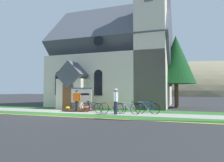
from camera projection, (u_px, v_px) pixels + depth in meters
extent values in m
plane|color=#2B2B2D|center=(85.00, 109.00, 17.53)|extent=(140.00, 140.00, 0.00)
cube|color=#99968E|center=(81.00, 112.00, 14.98)|extent=(32.00, 2.03, 0.01)
cube|color=#2D6628|center=(68.00, 115.00, 13.32)|extent=(32.00, 1.49, 0.01)
cube|color=#2D6628|center=(93.00, 110.00, 16.96)|extent=(24.00, 2.16, 0.01)
cube|color=yellow|center=(61.00, 116.00, 12.48)|extent=(28.00, 0.16, 0.01)
cube|color=beige|center=(114.00, 82.00, 22.23)|extent=(11.58, 8.74, 4.98)
cube|color=#4C515B|center=(114.00, 46.00, 22.42)|extent=(12.08, 8.90, 8.90)
cube|color=beige|center=(151.00, 44.00, 18.02)|extent=(2.61, 2.61, 11.39)
cube|color=beige|center=(73.00, 94.00, 17.97)|extent=(2.40, 1.60, 2.60)
cube|color=#4C515B|center=(73.00, 75.00, 18.05)|extent=(2.40, 1.80, 2.40)
cube|color=brown|center=(68.00, 97.00, 17.19)|extent=(1.00, 0.06, 2.10)
cube|color=black|center=(59.00, 85.00, 19.38)|extent=(0.76, 0.06, 1.90)
cone|color=black|center=(59.00, 75.00, 19.43)|extent=(0.80, 0.06, 0.80)
cube|color=black|center=(98.00, 85.00, 18.06)|extent=(0.76, 0.06, 1.90)
cone|color=black|center=(98.00, 74.00, 18.10)|extent=(0.80, 0.06, 0.80)
cylinder|color=black|center=(98.00, 41.00, 18.24)|extent=(0.90, 0.06, 0.90)
cube|color=slate|center=(73.00, 106.00, 16.93)|extent=(0.12, 0.12, 0.60)
cube|color=slate|center=(90.00, 107.00, 16.47)|extent=(0.12, 0.12, 0.60)
cube|color=silver|center=(81.00, 96.00, 16.74)|extent=(1.82, 0.13, 1.10)
cube|color=slate|center=(81.00, 88.00, 16.77)|extent=(1.94, 0.17, 0.12)
cube|color=black|center=(81.00, 94.00, 16.70)|extent=(1.45, 0.05, 0.16)
cylinder|color=#382319|center=(79.00, 110.00, 16.26)|extent=(2.56, 2.56, 0.10)
ellipsoid|color=orange|center=(86.00, 108.00, 16.10)|extent=(0.36, 0.36, 0.24)
ellipsoid|color=#CC338C|center=(87.00, 107.00, 16.73)|extent=(0.36, 0.36, 0.24)
ellipsoid|color=gold|center=(78.00, 107.00, 16.77)|extent=(0.36, 0.36, 0.24)
ellipsoid|color=gold|center=(68.00, 108.00, 16.03)|extent=(0.36, 0.36, 0.24)
ellipsoid|color=gold|center=(76.00, 109.00, 15.47)|extent=(0.36, 0.36, 0.24)
torus|color=black|center=(118.00, 108.00, 13.99)|extent=(0.75, 0.09, 0.75)
torus|color=black|center=(104.00, 108.00, 14.41)|extent=(0.75, 0.09, 0.75)
cylinder|color=orange|center=(109.00, 106.00, 14.28)|extent=(0.58, 0.08, 0.49)
cylinder|color=orange|center=(111.00, 102.00, 14.24)|extent=(0.79, 0.09, 0.07)
cylinder|color=orange|center=(114.00, 105.00, 14.12)|extent=(0.27, 0.05, 0.51)
cylinder|color=orange|center=(116.00, 109.00, 14.07)|extent=(0.43, 0.07, 0.09)
cylinder|color=orange|center=(117.00, 105.00, 14.04)|extent=(0.23, 0.05, 0.45)
cylinder|color=orange|center=(105.00, 105.00, 14.40)|extent=(0.12, 0.04, 0.41)
ellipsoid|color=black|center=(116.00, 102.00, 14.09)|extent=(0.24, 0.10, 0.05)
cylinder|color=silver|center=(105.00, 102.00, 14.40)|extent=(0.44, 0.06, 0.03)
cylinder|color=silver|center=(113.00, 109.00, 14.16)|extent=(0.18, 0.03, 0.18)
torus|color=black|center=(86.00, 107.00, 14.98)|extent=(0.73, 0.06, 0.73)
torus|color=black|center=(98.00, 108.00, 14.61)|extent=(0.73, 0.06, 0.73)
cylinder|color=black|center=(94.00, 106.00, 14.74)|extent=(0.56, 0.06, 0.43)
cylinder|color=black|center=(93.00, 102.00, 14.79)|extent=(0.76, 0.06, 0.10)
cylinder|color=black|center=(89.00, 105.00, 14.88)|extent=(0.26, 0.05, 0.48)
cylinder|color=black|center=(88.00, 108.00, 14.90)|extent=(0.42, 0.05, 0.09)
cylinder|color=black|center=(87.00, 105.00, 14.95)|extent=(0.22, 0.04, 0.43)
cylinder|color=black|center=(98.00, 105.00, 14.63)|extent=(0.12, 0.04, 0.36)
ellipsoid|color=black|center=(88.00, 101.00, 14.93)|extent=(0.24, 0.09, 0.05)
cylinder|color=silver|center=(97.00, 103.00, 14.65)|extent=(0.44, 0.04, 0.03)
cylinder|color=silver|center=(91.00, 108.00, 14.83)|extent=(0.18, 0.03, 0.18)
torus|color=black|center=(135.00, 109.00, 13.54)|extent=(0.73, 0.22, 0.75)
torus|color=black|center=(121.00, 108.00, 14.12)|extent=(0.73, 0.22, 0.75)
cylinder|color=#B7B7BC|center=(126.00, 106.00, 13.93)|extent=(0.56, 0.18, 0.48)
cylinder|color=#B7B7BC|center=(127.00, 103.00, 13.88)|extent=(0.77, 0.23, 0.06)
cylinder|color=#B7B7BC|center=(131.00, 106.00, 13.71)|extent=(0.27, 0.10, 0.49)
cylinder|color=#B7B7BC|center=(132.00, 109.00, 13.65)|extent=(0.42, 0.14, 0.09)
cylinder|color=#B7B7BC|center=(134.00, 106.00, 13.60)|extent=(0.22, 0.09, 0.44)
cylinder|color=#B7B7BC|center=(122.00, 105.00, 14.11)|extent=(0.12, 0.06, 0.41)
ellipsoid|color=black|center=(133.00, 102.00, 13.66)|extent=(0.25, 0.14, 0.05)
cylinder|color=silver|center=(123.00, 102.00, 14.09)|extent=(0.43, 0.14, 0.03)
cylinder|color=silver|center=(130.00, 110.00, 13.77)|extent=(0.18, 0.06, 0.18)
torus|color=black|center=(155.00, 109.00, 13.73)|extent=(0.75, 0.06, 0.75)
torus|color=black|center=(140.00, 108.00, 14.09)|extent=(0.75, 0.06, 0.75)
cylinder|color=#194CA5|center=(145.00, 106.00, 13.97)|extent=(0.55, 0.05, 0.49)
cylinder|color=#194CA5|center=(146.00, 102.00, 13.94)|extent=(0.74, 0.06, 0.05)
cylinder|color=#194CA5|center=(150.00, 106.00, 13.84)|extent=(0.25, 0.04, 0.49)
cylinder|color=#194CA5|center=(152.00, 109.00, 13.80)|extent=(0.41, 0.05, 0.09)
cylinder|color=#194CA5|center=(153.00, 106.00, 13.77)|extent=(0.21, 0.04, 0.44)
cylinder|color=#194CA5|center=(140.00, 105.00, 14.08)|extent=(0.12, 0.04, 0.42)
ellipsoid|color=black|center=(152.00, 102.00, 13.81)|extent=(0.24, 0.09, 0.05)
cylinder|color=silver|center=(141.00, 102.00, 14.08)|extent=(0.44, 0.04, 0.03)
cylinder|color=silver|center=(149.00, 109.00, 13.87)|extent=(0.18, 0.03, 0.18)
cylinder|color=#191E38|center=(115.00, 108.00, 13.48)|extent=(0.15, 0.15, 0.85)
cylinder|color=#191E38|center=(116.00, 108.00, 13.70)|extent=(0.15, 0.15, 0.85)
cube|color=silver|center=(116.00, 97.00, 13.62)|extent=(0.22, 0.48, 0.62)
sphere|color=#936B51|center=(116.00, 91.00, 13.64)|extent=(0.22, 0.22, 0.22)
ellipsoid|color=silver|center=(116.00, 90.00, 13.65)|extent=(0.28, 0.24, 0.15)
cylinder|color=silver|center=(114.00, 97.00, 13.36)|extent=(0.09, 0.15, 0.56)
cylinder|color=silver|center=(117.00, 96.00, 13.89)|extent=(0.09, 0.14, 0.56)
cylinder|color=#2D2D33|center=(78.00, 107.00, 15.11)|extent=(0.15, 0.15, 0.80)
cylinder|color=#2D2D33|center=(76.00, 107.00, 15.14)|extent=(0.15, 0.15, 0.80)
cube|color=#E55914|center=(77.00, 97.00, 15.16)|extent=(0.47, 0.24, 0.58)
sphere|color=tan|center=(77.00, 92.00, 15.18)|extent=(0.21, 0.21, 0.21)
ellipsoid|color=black|center=(77.00, 91.00, 15.18)|extent=(0.24, 0.28, 0.14)
cylinder|color=#E55914|center=(80.00, 97.00, 15.06)|extent=(0.09, 0.12, 0.53)
cylinder|color=#E55914|center=(74.00, 97.00, 15.26)|extent=(0.09, 0.13, 0.53)
cylinder|color=#4C3823|center=(176.00, 96.00, 19.23)|extent=(0.37, 0.37, 2.23)
cone|color=#14471E|center=(176.00, 60.00, 19.40)|extent=(3.61, 3.61, 4.60)
ellipsoid|color=#847A5B|center=(188.00, 95.00, 78.94)|extent=(106.29, 51.22, 24.96)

